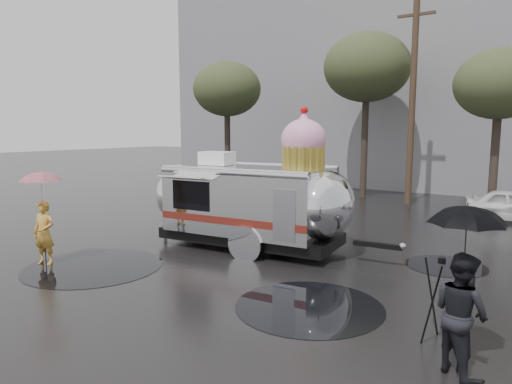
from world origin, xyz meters
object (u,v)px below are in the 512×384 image
Objects in this scene: person_left at (44,233)px; tripod at (440,293)px; airstream_trailer at (253,199)px; person_right at (461,314)px.

person_left is 1.14× the size of tripod.
person_left is at bearing -134.14° from airstream_trailer.
person_right is 0.92m from tripod.
person_right is at bearing -17.02° from person_left.
person_left is 0.93× the size of person_right.
person_right is (9.67, 0.12, 0.06)m from person_left.
person_left reaches higher than tripod.
tripod is at bearing -34.43° from airstream_trailer.
airstream_trailer is 5.36× the size of tripod.
person_left is (-3.49, -4.23, -0.62)m from airstream_trailer.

